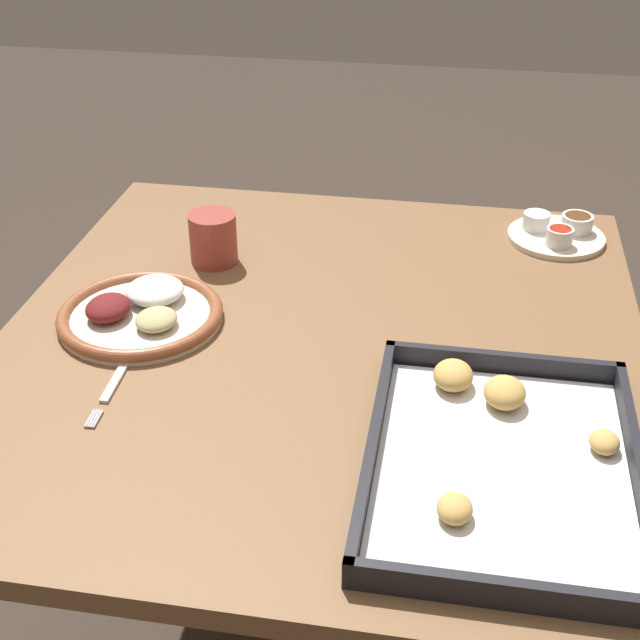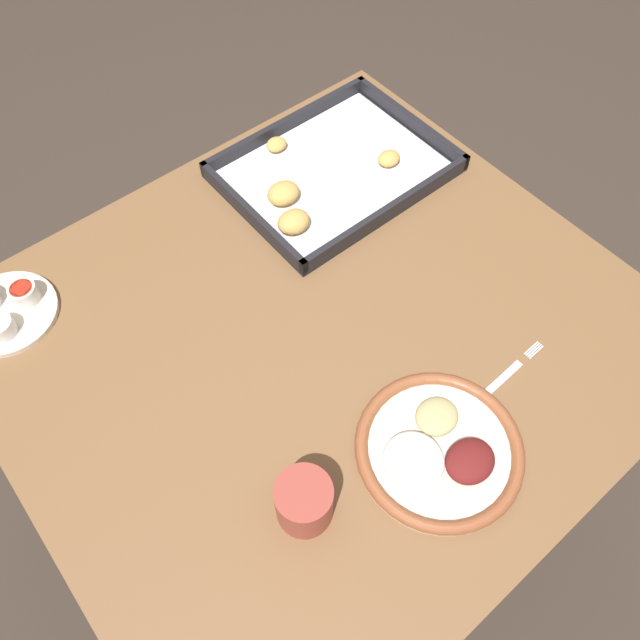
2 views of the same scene
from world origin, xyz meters
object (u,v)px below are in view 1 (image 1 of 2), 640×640
(saucer_plate, at_px, (558,232))
(baking_tray, at_px, (500,455))
(dinner_plate, at_px, (141,312))
(drinking_cup, at_px, (213,238))
(fork, at_px, (118,377))

(saucer_plate, distance_m, baking_tray, 0.63)
(dinner_plate, xyz_separation_m, drinking_cup, (-0.20, 0.06, 0.03))
(fork, xyz_separation_m, drinking_cup, (-0.35, 0.04, 0.04))
(dinner_plate, height_order, saucer_plate, dinner_plate)
(fork, xyz_separation_m, saucer_plate, (-0.53, 0.61, 0.01))
(saucer_plate, xyz_separation_m, baking_tray, (0.62, -0.10, -0.00))
(dinner_plate, bearing_deg, drinking_cup, 164.05)
(baking_tray, bearing_deg, saucer_plate, 170.90)
(drinking_cup, bearing_deg, fork, -6.16)
(fork, bearing_deg, drinking_cup, 171.74)
(drinking_cup, bearing_deg, saucer_plate, 107.62)
(fork, height_order, baking_tray, baking_tray)
(dinner_plate, height_order, fork, dinner_plate)
(dinner_plate, xyz_separation_m, baking_tray, (0.24, 0.53, -0.00))
(dinner_plate, xyz_separation_m, fork, (0.15, 0.02, -0.01))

